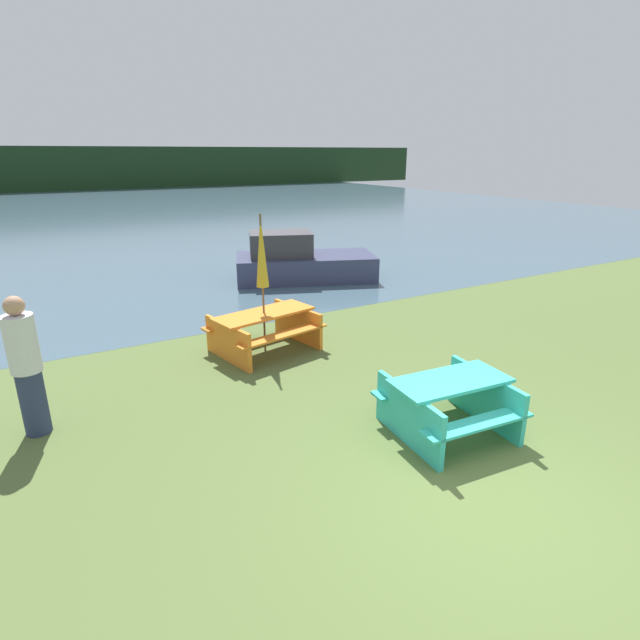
# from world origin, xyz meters

# --- Properties ---
(ground_plane) EXTENTS (60.00, 60.00, 0.00)m
(ground_plane) POSITION_xyz_m (0.00, 0.00, 0.00)
(ground_plane) COLOR #516633
(water) EXTENTS (60.00, 50.00, 0.00)m
(water) POSITION_xyz_m (0.00, 31.51, -0.00)
(water) COLOR #425B6B
(water) RESTS_ON ground_plane
(far_treeline) EXTENTS (80.00, 1.60, 4.00)m
(far_treeline) POSITION_xyz_m (0.00, 51.51, 2.00)
(far_treeline) COLOR #193319
(far_treeline) RESTS_ON water
(picnic_table_teal) EXTENTS (1.62, 1.51, 0.75)m
(picnic_table_teal) POSITION_xyz_m (0.59, 1.32, 0.44)
(picnic_table_teal) COLOR #33B7A8
(picnic_table_teal) RESTS_ON ground_plane
(picnic_table_orange) EXTENTS (2.07, 1.71, 0.73)m
(picnic_table_orange) POSITION_xyz_m (-0.31, 5.10, 0.45)
(picnic_table_orange) COLOR orange
(picnic_table_orange) RESTS_ON ground_plane
(umbrella_gold) EXTENTS (0.22, 0.22, 2.48)m
(umbrella_gold) POSITION_xyz_m (-0.31, 5.10, 1.82)
(umbrella_gold) COLOR brown
(umbrella_gold) RESTS_ON ground_plane
(boat) EXTENTS (4.25, 3.07, 1.37)m
(boat) POSITION_xyz_m (2.77, 9.58, 0.50)
(boat) COLOR #333856
(boat) RESTS_ON water
(person) EXTENTS (0.37, 0.37, 1.84)m
(person) POSITION_xyz_m (-4.03, 3.95, 0.93)
(person) COLOR #283351
(person) RESTS_ON ground_plane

